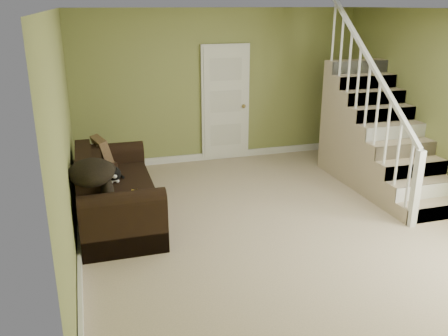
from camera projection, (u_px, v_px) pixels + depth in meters
floor at (278, 221)px, 6.13m from camera, size 5.00×5.50×0.01m
ceiling at (287, 9)px, 5.28m from camera, size 5.00×5.50×0.01m
wall_back at (219, 87)px, 8.19m from camera, size 5.00×0.04×2.60m
wall_front at (443, 215)px, 3.22m from camera, size 5.00×0.04×2.60m
wall_left at (65, 139)px, 5.03m from camera, size 0.04×5.50×2.60m
baseboard_back at (220, 155)px, 8.57m from camera, size 5.00×0.04×0.12m
baseboard_left at (79, 242)px, 5.45m from camera, size 0.04×5.50×0.12m
baseboard_right at (438, 195)px, 6.78m from camera, size 0.04×5.50×0.12m
door at (225, 103)px, 8.28m from camera, size 0.86×0.12×2.02m
staircase at (375, 141)px, 7.33m from camera, size 1.00×2.51×2.82m
sofa at (113, 195)px, 6.09m from camera, size 0.95×2.19×0.87m
side_table at (96, 180)px, 6.68m from camera, size 0.62×0.62×0.81m
cat at (114, 174)px, 6.15m from camera, size 0.23×0.50×0.24m
banana at (135, 192)px, 5.74m from camera, size 0.11×0.18×0.05m
throw_pillow at (103, 153)px, 6.68m from camera, size 0.33×0.50×0.48m
throw_blanket at (91, 172)px, 5.23m from camera, size 0.54×0.68×0.27m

